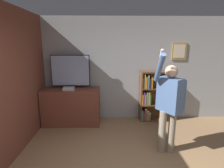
% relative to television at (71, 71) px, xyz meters
% --- Properties ---
extents(wall_back, '(6.08, 0.09, 2.70)m').
position_rel_television_xyz_m(wall_back, '(1.31, 0.27, -0.00)').
color(wall_back, '#9EA3A8').
rests_on(wall_back, ground_plane).
extents(wall_side_brick, '(0.06, 4.31, 2.70)m').
position_rel_television_xyz_m(wall_side_brick, '(-0.76, -1.12, -0.00)').
color(wall_side_brick, brown).
rests_on(wall_side_brick, ground_plane).
extents(tv_ledge, '(1.42, 0.54, 0.92)m').
position_rel_television_xyz_m(tv_ledge, '(0.00, -0.09, -0.89)').
color(tv_ledge, brown).
rests_on(tv_ledge, ground_plane).
extents(television, '(0.96, 0.22, 0.84)m').
position_rel_television_xyz_m(television, '(0.00, 0.00, 0.00)').
color(television, black).
rests_on(television, tv_ledge).
extents(game_console, '(0.27, 0.18, 0.07)m').
position_rel_television_xyz_m(game_console, '(-0.02, -0.19, -0.40)').
color(game_console, silver).
rests_on(game_console, tv_ledge).
extents(bookshelf, '(0.71, 0.28, 1.34)m').
position_rel_television_xyz_m(bookshelf, '(2.06, 0.09, -0.70)').
color(bookshelf, brown).
rests_on(bookshelf, ground_plane).
extents(person, '(0.58, 0.56, 1.94)m').
position_rel_television_xyz_m(person, '(2.04, -1.36, -0.34)').
color(person, gray).
rests_on(person, ground_plane).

